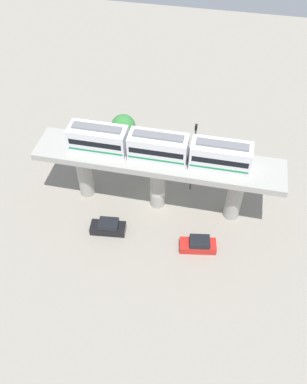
{
  "coord_description": "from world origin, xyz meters",
  "views": [
    {
      "loc": [
        32.63,
        6.3,
        38.58
      ],
      "look_at": [
        2.5,
        0.01,
        4.81
      ],
      "focal_mm": 36.95,
      "sensor_mm": 36.0,
      "label": 1
    }
  ],
  "objects": [
    {
      "name": "viaduct",
      "position": [
        0.0,
        0.0,
        6.04
      ],
      "size": [
        5.2,
        28.85,
        8.02
      ],
      "color": "#A8A59E",
      "rests_on": "ground"
    },
    {
      "name": "train",
      "position": [
        0.0,
        0.01,
        9.55
      ],
      "size": [
        2.64,
        20.5,
        3.24
      ],
      "color": "white",
      "rests_on": "viaduct"
    },
    {
      "name": "parked_car_black",
      "position": [
        5.56,
        -4.91,
        0.74
      ],
      "size": [
        2.25,
        4.37,
        1.76
      ],
      "rotation": [
        0.0,
        0.0,
        0.11
      ],
      "color": "black",
      "rests_on": "ground"
    },
    {
      "name": "tree_near_viaduct",
      "position": [
        -10.61,
        -7.16,
        3.09
      ],
      "size": [
        3.52,
        3.52,
        4.86
      ],
      "color": "brown",
      "rests_on": "ground"
    },
    {
      "name": "signal_post",
      "position": [
        -3.4,
        3.75,
        5.84
      ],
      "size": [
        0.44,
        0.28,
        10.62
      ],
      "color": "#4C4C51",
      "rests_on": "ground"
    },
    {
      "name": "parked_car_red",
      "position": [
        5.88,
        6.01,
        0.74
      ],
      "size": [
        2.46,
        4.44,
        1.76
      ],
      "rotation": [
        0.0,
        0.0,
        0.16
      ],
      "color": "red",
      "rests_on": "ground"
    },
    {
      "name": "ground_plane",
      "position": [
        0.0,
        0.0,
        0.0
      ],
      "size": [
        120.0,
        120.0,
        0.0
      ],
      "primitive_type": "plane",
      "color": "gray"
    }
  ]
}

